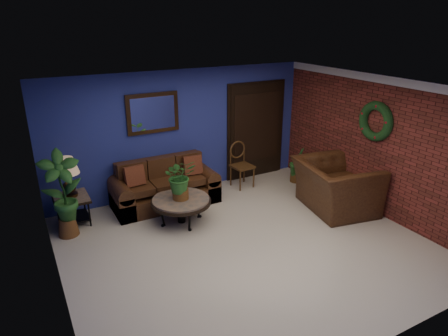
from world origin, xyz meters
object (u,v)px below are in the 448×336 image
side_chair (240,161)px  armchair (335,186)px  end_table (72,203)px  coffee_table (181,202)px  table_lamp (67,172)px  sofa (164,189)px

side_chair → armchair: bearing=-66.1°
end_table → side_chair: size_ratio=0.60×
armchair → end_table: bearing=79.3°
end_table → armchair: bearing=-21.3°
coffee_table → table_lamp: bearing=153.4°
coffee_table → side_chair: 1.99m
coffee_table → side_chair: size_ratio=1.09×
end_table → armchair: size_ratio=0.41×
table_lamp → armchair: size_ratio=0.48×
table_lamp → side_chair: bearing=1.2°
sofa → side_chair: side_chair is taller
table_lamp → side_chair: table_lamp is taller
sofa → end_table: 1.71m
coffee_table → table_lamp: size_ratio=1.57×
side_chair → coffee_table: bearing=-157.2°
end_table → side_chair: bearing=1.2°
sofa → side_chair: bearing=1.5°
end_table → table_lamp: 0.57m
coffee_table → end_table: end_table is taller
armchair → sofa: bearing=67.9°
side_chair → end_table: bearing=176.3°
end_table → table_lamp: bearing=-45.0°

